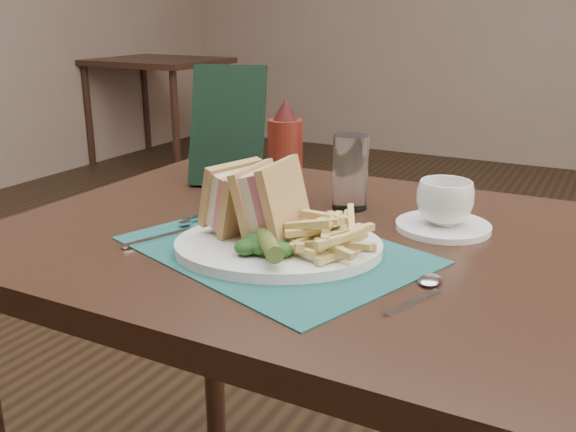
% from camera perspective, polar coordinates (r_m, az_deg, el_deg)
% --- Properties ---
extents(wall_back, '(6.00, 0.00, 6.00)m').
position_cam_1_polar(wall_back, '(5.00, 22.23, 4.03)').
color(wall_back, gray).
rests_on(wall_back, ground).
extents(table_main, '(0.90, 0.75, 0.75)m').
position_cam_1_polar(table_main, '(1.20, 0.35, -18.21)').
color(table_main, black).
rests_on(table_main, ground).
extents(table_bg_left, '(0.90, 0.75, 0.75)m').
position_cam_1_polar(table_bg_left, '(4.85, -11.38, 9.13)').
color(table_bg_left, black).
rests_on(table_bg_left, ground).
extents(placemat, '(0.49, 0.42, 0.00)m').
position_cam_1_polar(placemat, '(0.94, -1.21, -3.00)').
color(placemat, '#19514E').
rests_on(placemat, table_main).
extents(plate, '(0.37, 0.34, 0.01)m').
position_cam_1_polar(plate, '(0.92, -0.88, -2.72)').
color(plate, white).
rests_on(plate, placemat).
extents(sandwich_half_a, '(0.10, 0.12, 0.10)m').
position_cam_1_polar(sandwich_half_a, '(0.97, -5.14, 1.89)').
color(sandwich_half_a, tan).
rests_on(sandwich_half_a, plate).
extents(sandwich_half_b, '(0.09, 0.12, 0.11)m').
position_cam_1_polar(sandwich_half_b, '(0.93, -2.61, 1.61)').
color(sandwich_half_b, tan).
rests_on(sandwich_half_b, plate).
extents(kale_garnish, '(0.11, 0.08, 0.03)m').
position_cam_1_polar(kale_garnish, '(0.87, -1.99, -2.62)').
color(kale_garnish, '#183E16').
rests_on(kale_garnish, plate).
extents(pickle_spear, '(0.10, 0.11, 0.03)m').
position_cam_1_polar(pickle_spear, '(0.86, -1.90, -2.21)').
color(pickle_spear, '#485F24').
rests_on(pickle_spear, plate).
extents(fries_pile, '(0.18, 0.20, 0.05)m').
position_cam_1_polar(fries_pile, '(0.89, 3.73, -1.37)').
color(fries_pile, '#CEB967').
rests_on(fries_pile, plate).
extents(fork, '(0.09, 0.17, 0.01)m').
position_cam_1_polar(fork, '(1.02, -10.44, -1.19)').
color(fork, silver).
rests_on(fork, placemat).
extents(spoon, '(0.08, 0.15, 0.01)m').
position_cam_1_polar(spoon, '(0.81, 11.63, -6.65)').
color(spoon, silver).
rests_on(spoon, table_main).
extents(saucer, '(0.16, 0.16, 0.01)m').
position_cam_1_polar(saucer, '(1.05, 13.61, -0.90)').
color(saucer, white).
rests_on(saucer, table_main).
extents(coffee_cup, '(0.13, 0.13, 0.07)m').
position_cam_1_polar(coffee_cup, '(1.04, 13.77, 1.19)').
color(coffee_cup, white).
rests_on(coffee_cup, saucer).
extents(drinking_glass, '(0.08, 0.08, 0.13)m').
position_cam_1_polar(drinking_glass, '(1.12, 5.56, 3.90)').
color(drinking_glass, white).
rests_on(drinking_glass, table_main).
extents(ketchup_bottle, '(0.07, 0.07, 0.19)m').
position_cam_1_polar(ketchup_bottle, '(1.15, -0.25, 5.74)').
color(ketchup_bottle, '#5D180F').
rests_on(ketchup_bottle, table_main).
extents(check_presenter, '(0.17, 0.13, 0.23)m').
position_cam_1_polar(check_presenter, '(1.28, -5.40, 7.96)').
color(check_presenter, black).
rests_on(check_presenter, table_main).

